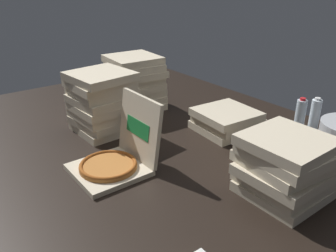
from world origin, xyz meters
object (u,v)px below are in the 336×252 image
water_bottle_0 (300,117)px  water_bottle_4 (315,116)px  pizza_stack_left_mid (102,102)px  pizza_stack_right_near (135,82)px  pizza_stack_right_mid (226,121)px  pizza_stack_left_near (285,166)px  open_pizza_box (118,156)px

water_bottle_0 → water_bottle_4: (0.05, 0.08, 0.00)m
water_bottle_0 → pizza_stack_left_mid: bearing=-129.3°
pizza_stack_right_near → pizza_stack_right_mid: (0.72, 0.23, -0.12)m
pizza_stack_left_near → pizza_stack_left_mid: size_ratio=0.98×
open_pizza_box → pizza_stack_left_mid: size_ratio=1.02×
pizza_stack_right_mid → water_bottle_4: water_bottle_4 is taller
open_pizza_box → pizza_stack_right_near: size_ratio=1.03×
open_pizza_box → pizza_stack_right_near: 0.91m
pizza_stack_left_mid → pizza_stack_right_near: bearing=120.9°
pizza_stack_left_mid → water_bottle_0: pizza_stack_left_mid is taller
open_pizza_box → pizza_stack_left_near: (0.65, 0.49, 0.07)m
water_bottle_0 → water_bottle_4: size_ratio=1.00×
water_bottle_4 → pizza_stack_right_mid: bearing=-130.1°
water_bottle_0 → water_bottle_4: bearing=55.4°
open_pizza_box → pizza_stack_right_mid: 0.79m
pizza_stack_left_near → pizza_stack_right_mid: (-0.64, 0.30, -0.07)m
open_pizza_box → pizza_stack_right_near: pizza_stack_right_near is taller
pizza_stack_left_near → pizza_stack_right_mid: 0.71m
pizza_stack_right_mid → water_bottle_4: 0.55m
pizza_stack_right_mid → water_bottle_0: (0.30, 0.34, 0.04)m
pizza_stack_right_mid → water_bottle_4: size_ratio=1.63×
pizza_stack_left_near → water_bottle_4: bearing=111.9°
open_pizza_box → pizza_stack_left_near: open_pizza_box is taller
pizza_stack_left_near → water_bottle_0: pizza_stack_left_near is taller
pizza_stack_right_near → water_bottle_0: size_ratio=1.65×
open_pizza_box → pizza_stack_right_mid: (0.01, 0.79, -0.00)m
open_pizza_box → pizza_stack_left_near: bearing=36.9°
open_pizza_box → pizza_stack_right_mid: open_pizza_box is taller
pizza_stack_right_mid → water_bottle_0: size_ratio=1.63×
open_pizza_box → water_bottle_4: open_pizza_box is taller
pizza_stack_left_near → water_bottle_4: (-0.29, 0.72, -0.03)m
pizza_stack_left_near → water_bottle_0: bearing=118.1°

